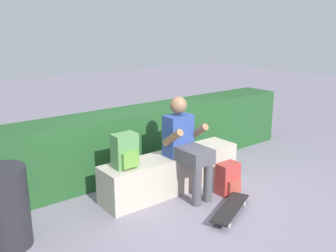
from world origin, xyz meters
TOP-DOWN VIEW (x-y plane):
  - ground_plane at (0.00, 0.00)m, footprint 24.00×24.00m
  - bench_main at (0.00, 0.44)m, footprint 1.94×0.44m
  - person_skater at (0.04, 0.23)m, footprint 0.49×0.62m
  - skateboard_near_person at (0.10, -0.48)m, footprint 0.81×0.51m
  - backpack_on_bench at (-0.70, 0.44)m, footprint 0.28×0.23m
  - backpack_on_ground at (0.48, -0.09)m, footprint 0.28×0.23m
  - hedge_row at (-0.06, 1.30)m, footprint 5.69×0.61m
  - trash_bin at (-2.04, 0.41)m, footprint 0.43×0.43m

SIDE VIEW (x-z plane):
  - ground_plane at x=0.00m, z-range 0.00..0.00m
  - skateboard_near_person at x=0.10m, z-range 0.03..0.12m
  - backpack_on_ground at x=0.48m, z-range -0.01..0.39m
  - bench_main at x=0.00m, z-range 0.00..0.48m
  - trash_bin at x=-2.04m, z-range 0.00..0.80m
  - hedge_row at x=-0.06m, z-range 0.00..0.91m
  - person_skater at x=0.04m, z-range 0.06..1.29m
  - backpack_on_bench at x=-0.70m, z-range 0.47..0.87m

